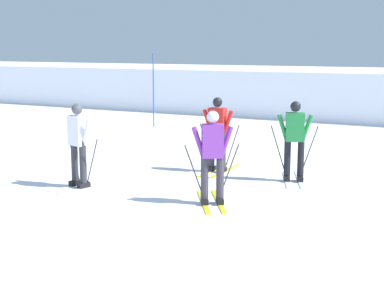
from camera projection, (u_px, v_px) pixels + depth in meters
name	position (u px, v px, depth m)	size (l,w,h in m)	color
ground_plane	(71.00, 265.00, 7.45)	(120.00, 120.00, 0.00)	white
far_snow_ridge	(363.00, 92.00, 23.81)	(80.00, 6.76, 1.87)	white
skier_green	(295.00, 139.00, 11.90)	(0.96, 1.62, 1.71)	silver
skier_red	(217.00, 132.00, 12.82)	(1.00, 1.60, 1.71)	gold
skier_purple	(212.00, 155.00, 10.15)	(1.17, 1.55, 1.71)	gold
skier_white	(79.00, 143.00, 11.41)	(0.97, 1.64, 1.71)	silver
trail_marker_pole	(153.00, 91.00, 19.94)	(0.04, 0.04, 2.59)	#1E56AD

